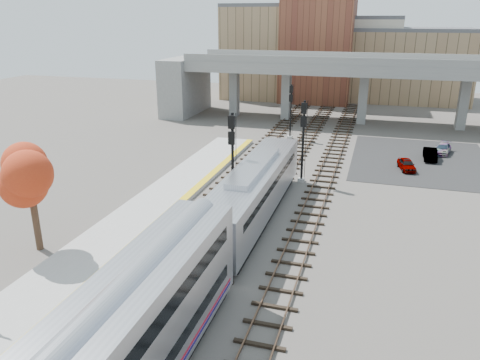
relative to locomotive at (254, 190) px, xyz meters
The scene contains 15 objects.
ground 8.61m from the locomotive, 96.92° to the right, with size 160.00×160.00×0.00m, color #47423D.
platform 11.85m from the locomotive, 135.04° to the right, with size 4.50×60.00×0.35m, color #9E9E99.
yellow_strip 10.58m from the locomotive, 127.62° to the right, with size 0.70×60.00×0.01m, color yellow.
tracks 4.80m from the locomotive, 90.90° to the left, with size 10.70×95.00×0.25m.
overpass 37.14m from the locomotive, 83.91° to the left, with size 54.00×12.00×9.50m.
buildings_far 58.60m from the locomotive, 89.74° to the left, with size 43.00×21.00×20.60m.
parking_lot 23.76m from the locomotive, 56.66° to the left, with size 14.00×18.00×0.04m, color black.
locomotive is the anchor object (origin of this frame).
signal_mast_near 2.96m from the locomotive, 149.39° to the left, with size 0.60×0.64×7.73m.
signal_mast_mid 9.67m from the locomotive, 77.91° to the left, with size 0.60×0.64×7.53m.
signal_mast_far 25.22m from the locomotive, 94.78° to the left, with size 0.60×0.64×6.71m.
tree 15.31m from the locomotive, 144.47° to the right, with size 3.60×3.60×6.83m.
car_a 19.54m from the locomotive, 54.00° to the left, with size 1.31×3.27×1.11m, color #99999E.
car_b 24.58m from the locomotive, 55.29° to the left, with size 1.27×3.63×1.20m, color #99999E.
car_c 27.86m from the locomotive, 56.14° to the left, with size 1.51×3.72×1.08m, color #99999E.
Camera 1 is at (9.26, -23.13, 14.47)m, focal length 35.00 mm.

